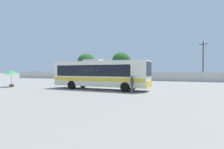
{
  "coord_description": "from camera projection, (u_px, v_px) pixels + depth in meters",
  "views": [
    {
      "loc": [
        10.91,
        -19.04,
        2.27
      ],
      "look_at": [
        1.42,
        2.45,
        1.78
      ],
      "focal_mm": 28.79,
      "sensor_mm": 36.0,
      "label": 1
    }
  ],
  "objects": [
    {
      "name": "utility_pole_near",
      "position": [
        203.0,
        60.0,
        39.31
      ],
      "size": [
        1.76,
        0.61,
        8.69
      ],
      "color": "#4C3823",
      "rests_on": "ground_plane"
    },
    {
      "name": "roadside_tree_midleft",
      "position": [
        121.0,
        60.0,
        46.64
      ],
      "size": [
        4.71,
        4.71,
        7.05
      ],
      "color": "brown",
      "rests_on": "ground_plane"
    },
    {
      "name": "parked_car_third_dark_blue",
      "position": [
        130.0,
        78.0,
        38.87
      ],
      "size": [
        4.26,
        2.12,
        1.46
      ],
      "color": "navy",
      "rests_on": "ground_plane"
    },
    {
      "name": "roadside_tree_left",
      "position": [
        86.0,
        61.0,
        55.14
      ],
      "size": [
        5.39,
        5.39,
        7.53
      ],
      "color": "brown",
      "rests_on": "ground_plane"
    },
    {
      "name": "vendor_umbrella_near_gate_green",
      "position": [
        11.0,
        73.0,
        25.24
      ],
      "size": [
        2.01,
        2.01,
        2.29
      ],
      "color": "gray",
      "rests_on": "ground_plane"
    },
    {
      "name": "coach_bus_cream_yellow",
      "position": [
        99.0,
        73.0,
        21.79
      ],
      "size": [
        11.98,
        2.81,
        3.65
      ],
      "color": "silver",
      "rests_on": "ground_plane"
    },
    {
      "name": "perimeter_wall",
      "position": [
        140.0,
        76.0,
        42.01
      ],
      "size": [
        80.0,
        0.3,
        1.97
      ],
      "primitive_type": "cube",
      "color": "beige",
      "rests_on": "ground_plane"
    },
    {
      "name": "parked_car_leftmost_grey",
      "position": [
        85.0,
        77.0,
        43.55
      ],
      "size": [
        4.54,
        2.01,
        1.41
      ],
      "color": "slate",
      "rests_on": "ground_plane"
    },
    {
      "name": "ground_plane",
      "position": [
        122.0,
        84.0,
        31.01
      ],
      "size": [
        300.0,
        300.0,
        0.0
      ],
      "primitive_type": "plane",
      "color": "gray"
    },
    {
      "name": "parked_car_second_dark_blue",
      "position": [
        108.0,
        77.0,
        41.45
      ],
      "size": [
        4.64,
        2.31,
        1.44
      ],
      "color": "navy",
      "rests_on": "ground_plane"
    },
    {
      "name": "attendant_by_bus_door",
      "position": [
        132.0,
        83.0,
        18.15
      ],
      "size": [
        0.42,
        0.42,
        1.74
      ],
      "color": "#4C4C51",
      "rests_on": "ground_plane"
    }
  ]
}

